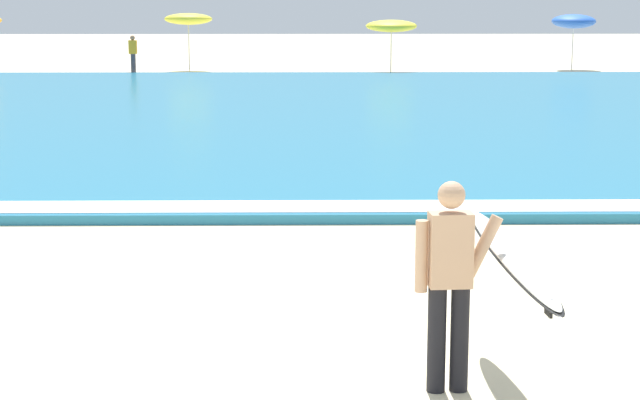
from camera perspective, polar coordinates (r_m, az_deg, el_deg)
The scene contains 8 objects.
ground_plane at distance 9.06m, azimuth -14.49°, elevation -9.87°, with size 160.00×160.00×0.00m, color beige.
sea at distance 28.80m, azimuth -5.00°, elevation 4.72°, with size 120.00×28.00×0.14m, color teal.
surf_foam at distance 15.60m, azimuth -8.57°, elevation -0.36°, with size 120.00×0.88×0.01m, color white.
surfer_with_board at distance 8.59m, azimuth 8.44°, elevation -3.60°, with size 0.99×2.75×1.73m.
beach_umbrella_1 at distance 45.59m, azimuth -7.07°, elevation 9.59°, with size 2.00×2.02×2.45m.
beach_umbrella_2 at distance 44.03m, azimuth 3.84°, elevation 9.28°, with size 2.09×2.09×2.18m.
beach_umbrella_3 at distance 47.30m, azimuth 13.43°, elevation 9.29°, with size 1.87×1.88×2.38m.
beachgoer_near_row_left at distance 43.65m, azimuth -9.98°, elevation 7.72°, with size 0.32×0.20×1.58m.
Camera 1 is at (2.12, -8.22, 3.16)m, focal length 59.76 mm.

